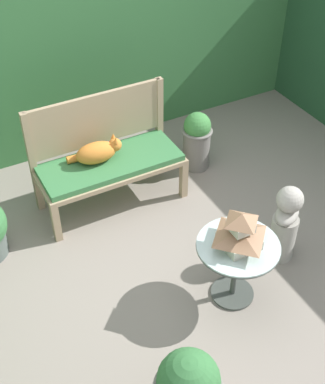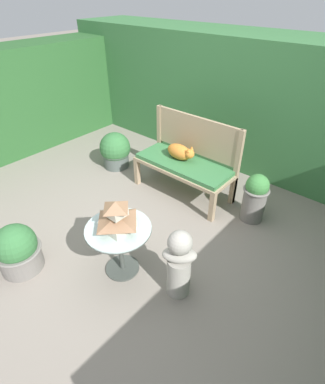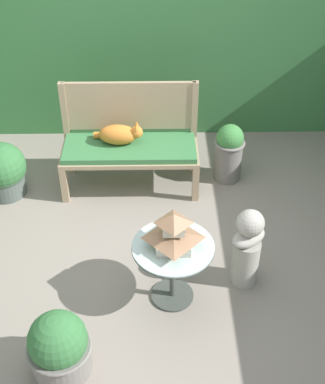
{
  "view_description": "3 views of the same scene",
  "coord_description": "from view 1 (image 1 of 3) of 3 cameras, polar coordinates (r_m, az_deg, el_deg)",
  "views": [
    {
      "loc": [
        -1.37,
        -2.39,
        3.17
      ],
      "look_at": [
        0.12,
        0.4,
        0.51
      ],
      "focal_mm": 50.0,
      "sensor_mm": 36.0,
      "label": 1
    },
    {
      "loc": [
        1.88,
        -1.58,
        2.27
      ],
      "look_at": [
        0.28,
        0.27,
        0.56
      ],
      "focal_mm": 28.0,
      "sensor_mm": 36.0,
      "label": 2
    },
    {
      "loc": [
        0.19,
        -3.07,
        3.13
      ],
      "look_at": [
        0.25,
        0.33,
        0.47
      ],
      "focal_mm": 50.0,
      "sensor_mm": 36.0,
      "label": 3
    }
  ],
  "objects": [
    {
      "name": "garden_bench",
      "position": [
        4.61,
        -5.56,
        2.7
      ],
      "size": [
        1.26,
        0.52,
        0.46
      ],
      "color": "tan",
      "rests_on": "ground"
    },
    {
      "name": "bench_backrest",
      "position": [
        4.63,
        -6.99,
        7.09
      ],
      "size": [
        1.26,
        0.06,
        0.97
      ],
      "color": "tan",
      "rests_on": "ground"
    },
    {
      "name": "pagoda_birdhouse",
      "position": [
        3.65,
        8.28,
        -4.24
      ],
      "size": [
        0.32,
        0.32,
        0.29
      ],
      "color": "beige",
      "rests_on": "patio_table"
    },
    {
      "name": "ground",
      "position": [
        4.2,
        1.14,
        -9.04
      ],
      "size": [
        30.0,
        30.0,
        0.0
      ],
      "primitive_type": "plane",
      "color": "gray"
    },
    {
      "name": "potted_plant_path_edge",
      "position": [
        5.08,
        3.67,
        5.63
      ],
      "size": [
        0.29,
        0.29,
        0.59
      ],
      "color": "slate",
      "rests_on": "ground"
    },
    {
      "name": "cat",
      "position": [
        4.52,
        -6.96,
        4.26
      ],
      "size": [
        0.46,
        0.23,
        0.22
      ],
      "rotation": [
        0.0,
        0.0,
        -0.06
      ],
      "color": "orange",
      "rests_on": "garden_bench"
    },
    {
      "name": "foliage_hedge_back",
      "position": [
        5.61,
        -11.9,
        14.97
      ],
      "size": [
        6.4,
        1.09,
        1.75
      ],
      "primitive_type": "cube",
      "color": "#38703D",
      "rests_on": "ground"
    },
    {
      "name": "patio_table",
      "position": [
        3.82,
        7.95,
        -6.81
      ],
      "size": [
        0.59,
        0.59,
        0.52
      ],
      "color": "#424742",
      "rests_on": "ground"
    },
    {
      "name": "garden_bust",
      "position": [
        4.21,
        12.96,
        -3.24
      ],
      "size": [
        0.33,
        0.3,
        0.69
      ],
      "rotation": [
        0.0,
        0.0,
        0.62
      ],
      "color": "#A39E93",
      "rests_on": "ground"
    }
  ]
}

